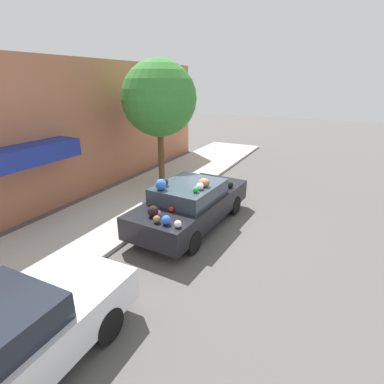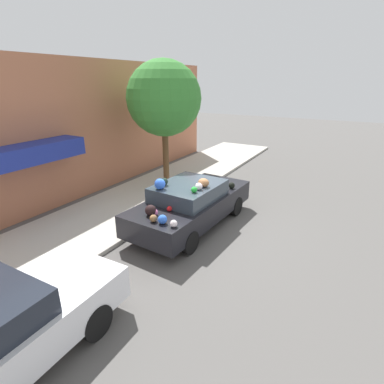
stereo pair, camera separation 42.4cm
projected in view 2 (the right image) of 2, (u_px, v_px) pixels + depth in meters
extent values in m
plane|color=#565451|center=(192.00, 224.00, 9.34)|extent=(60.00, 60.00, 0.00)
cube|color=#B2ADA3|center=(126.00, 206.00, 10.57)|extent=(24.00, 3.20, 0.11)
cube|color=#B26B4C|center=(73.00, 131.00, 10.76)|extent=(18.00, 0.30, 4.98)
cube|color=navy|center=(29.00, 154.00, 8.87)|extent=(3.38, 0.90, 0.55)
cylinder|color=brown|center=(166.00, 155.00, 12.23)|extent=(0.24, 0.24, 2.44)
sphere|color=#388433|center=(164.00, 98.00, 11.44)|extent=(2.87, 2.87, 2.87)
cylinder|color=red|center=(156.00, 196.00, 10.51)|extent=(0.20, 0.20, 0.55)
sphere|color=red|center=(156.00, 188.00, 10.39)|extent=(0.18, 0.18, 0.18)
cube|color=black|center=(192.00, 206.00, 9.11)|extent=(4.61, 2.07, 0.64)
cube|color=#333D47|center=(189.00, 191.00, 8.78)|extent=(2.12, 1.71, 0.44)
cylinder|color=black|center=(194.00, 196.00, 10.75)|extent=(0.63, 0.21, 0.62)
cylinder|color=black|center=(236.00, 206.00, 9.90)|extent=(0.63, 0.21, 0.62)
cylinder|color=black|center=(141.00, 226.00, 8.55)|extent=(0.63, 0.21, 0.62)
cylinder|color=black|center=(190.00, 242.00, 7.70)|extent=(0.63, 0.21, 0.62)
sphere|color=blue|center=(160.00, 184.00, 8.23)|extent=(0.43, 0.43, 0.30)
sphere|color=black|center=(232.00, 185.00, 9.61)|extent=(0.28, 0.28, 0.20)
sphere|color=white|center=(174.00, 224.00, 7.09)|extent=(0.25, 0.25, 0.18)
sphere|color=red|center=(169.00, 209.00, 7.95)|extent=(0.19, 0.19, 0.14)
sphere|color=black|center=(164.00, 182.00, 8.54)|extent=(0.23, 0.23, 0.22)
sphere|color=green|center=(194.00, 190.00, 8.00)|extent=(0.23, 0.23, 0.16)
sphere|color=blue|center=(162.00, 219.00, 7.25)|extent=(0.30, 0.30, 0.23)
sphere|color=black|center=(151.00, 210.00, 7.68)|extent=(0.32, 0.32, 0.29)
sphere|color=olive|center=(153.00, 218.00, 7.34)|extent=(0.20, 0.20, 0.19)
ellipsoid|color=#90623E|center=(204.00, 183.00, 8.43)|extent=(0.33, 0.37, 0.24)
sphere|color=white|center=(199.00, 186.00, 8.20)|extent=(0.27, 0.27, 0.20)
ellipsoid|color=pink|center=(155.00, 212.00, 7.72)|extent=(0.15, 0.20, 0.17)
cylinder|color=black|center=(36.00, 292.00, 5.88)|extent=(0.64, 0.19, 0.63)
cylinder|color=black|center=(96.00, 322.00, 5.16)|extent=(0.64, 0.19, 0.63)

